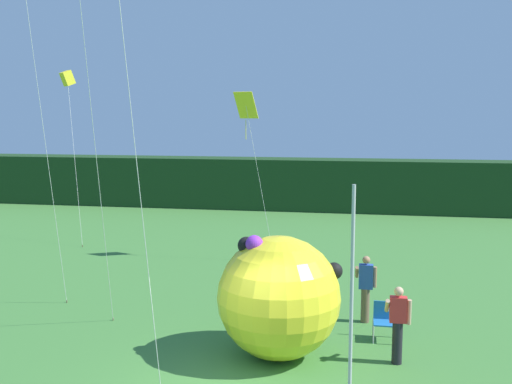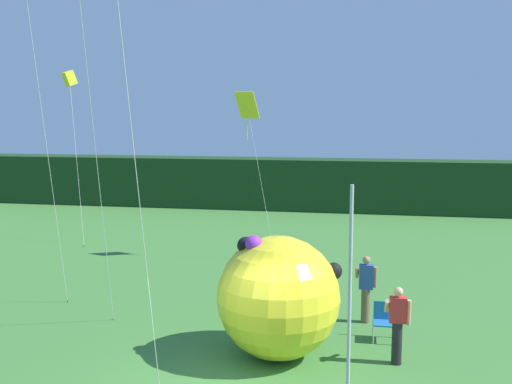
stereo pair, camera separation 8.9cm
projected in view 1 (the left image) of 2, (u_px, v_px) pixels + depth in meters
The scene contains 8 objects.
distant_treeline at pixel (318, 184), 32.99m from camera, with size 80.00×2.40×2.88m, color #193819.
banner_flag at pixel (351, 315), 9.62m from camera, with size 0.06×1.03×4.24m.
person_near_banner at pixel (366, 287), 14.94m from camera, with size 0.55×0.48×1.75m.
person_mid_field at pixel (398, 323), 12.42m from camera, with size 0.55×0.48×1.70m.
inflatable_balloon at pixel (279, 297), 12.72m from camera, with size 2.72×2.71×2.78m.
folding_chair at pixel (384, 318), 13.85m from camera, with size 0.51×0.51×0.89m.
kite_yellow_diamond_2 at pixel (247, 110), 20.89m from camera, with size 1.53×0.73×6.16m.
kite_yellow_box_4 at pixel (68, 79), 25.39m from camera, with size 2.00×2.79×7.30m.
Camera 1 is at (2.39, -9.93, 5.30)m, focal length 40.75 mm.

